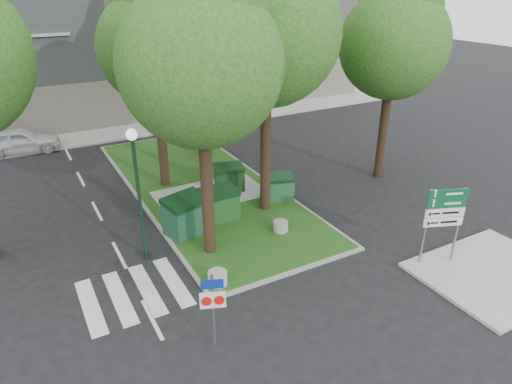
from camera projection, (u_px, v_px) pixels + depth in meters
ground at (280, 276)px, 15.63m from camera, size 120.00×120.00×0.00m
median_island at (202, 187)px, 22.16m from camera, size 6.00×16.00×0.12m
median_kerb at (202, 187)px, 22.16m from camera, size 6.30×16.30×0.10m
sidewalk_corner at (494, 273)px, 15.68m from camera, size 5.00×4.00×0.12m
building_sidewalk at (134, 131)px, 30.25m from camera, size 42.00×3.00×0.12m
zebra_crossing at (160, 285)px, 15.18m from camera, size 5.00×3.00×0.01m
tree_median_near_left at (202, 48)px, 13.92m from camera, size 5.20×5.20×10.53m
tree_median_near_right at (268, 16)px, 16.75m from camera, size 5.60×5.60×11.46m
tree_median_mid at (154, 37)px, 19.43m from camera, size 4.80×4.80×9.99m
tree_street_right at (396, 33)px, 20.63m from camera, size 5.00×5.00×10.06m
dumpster_a at (186, 215)px, 17.84m from camera, size 1.92×1.58×1.54m
dumpster_b at (220, 204)px, 18.86m from camera, size 1.53×1.10×1.39m
dumpster_c at (229, 178)px, 21.48m from camera, size 1.54×1.24×1.26m
dumpster_d at (279, 187)px, 20.61m from camera, size 1.52×1.27×1.21m
bollard_left at (218, 278)px, 14.96m from camera, size 0.64×0.64×0.46m
bollard_right at (281, 226)px, 18.12m from camera, size 0.59×0.59×0.42m
bollard_mid at (228, 206)px, 19.64m from camera, size 0.64×0.64×0.45m
litter_bin at (193, 142)px, 26.90m from camera, size 0.41×0.41×0.71m
street_lamp at (137, 181)px, 15.35m from camera, size 0.39×0.39×4.90m
traffic_sign_pole at (213, 301)px, 12.11m from camera, size 0.67×0.29×2.34m
directional_sign at (444, 214)px, 15.51m from camera, size 1.32×0.56×2.81m
car_white at (19, 141)px, 26.31m from camera, size 4.49×2.12×1.48m
car_silver at (178, 112)px, 32.33m from camera, size 3.88×1.42×1.27m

